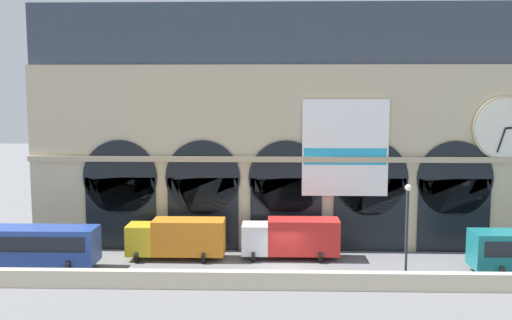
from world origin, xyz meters
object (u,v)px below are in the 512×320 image
Objects in this scene: bus_west at (22,245)px; box_truck_midwest at (177,237)px; box_truck_center at (292,237)px; street_lamp_quayside at (407,222)px.

box_truck_midwest reaches higher than bus_west.
street_lamp_quayside is (7.39, -6.26, 2.71)m from box_truck_center.
box_truck_midwest is 1.00× the size of box_truck_center.
bus_west is 1.47× the size of box_truck_midwest.
bus_west is 20.07m from box_truck_center.
box_truck_center is at bearing 139.71° from street_lamp_quayside.
box_truck_midwest is 17.49m from street_lamp_quayside.
box_truck_midwest is 1.09× the size of street_lamp_quayside.
street_lamp_quayside is at bearing -40.29° from box_truck_center.
box_truck_center is at bearing 2.42° from box_truck_midwest.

